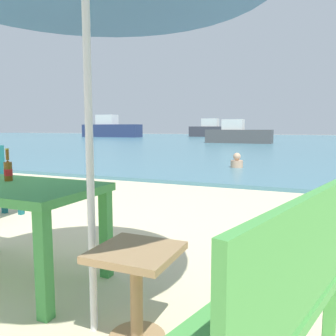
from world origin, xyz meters
TOP-DOWN VIEW (x-y plane):
  - ground_plane at (0.00, 0.00)m, footprint 120.00×120.00m
  - sea_water at (0.00, 30.00)m, footprint 120.00×50.00m
  - picnic_table_green at (-0.33, 0.30)m, footprint 1.40×0.80m
  - beer_bottle_amber at (-0.48, 0.43)m, footprint 0.07×0.07m
  - side_table_wood at (0.94, -0.01)m, footprint 0.44×0.44m
  - bench_green_left at (1.70, -0.28)m, footprint 0.67×1.25m
  - swimmer_person at (-0.18, 7.94)m, footprint 0.34×0.34m
  - boat_cargo_ship at (-20.79, 33.61)m, footprint 7.30×1.99m
  - boat_sailboat at (-9.67, 39.43)m, footprint 6.15×1.68m
  - boat_ferry at (-3.35, 23.31)m, footprint 4.73×1.29m

SIDE VIEW (x-z plane):
  - ground_plane at x=0.00m, z-range 0.00..0.00m
  - sea_water at x=0.00m, z-range 0.00..0.08m
  - swimmer_person at x=-0.18m, z-range 0.03..0.44m
  - side_table_wood at x=0.94m, z-range 0.08..0.62m
  - bench_green_left at x=1.70m, z-range 0.07..1.02m
  - picnic_table_green at x=-0.33m, z-range 0.27..1.03m
  - boat_ferry at x=-3.35m, z-range -0.16..1.56m
  - beer_bottle_amber at x=-0.48m, z-range 0.72..0.99m
  - boat_sailboat at x=-9.67m, z-range -0.23..2.00m
  - boat_cargo_ship at x=-20.79m, z-range -0.29..2.36m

